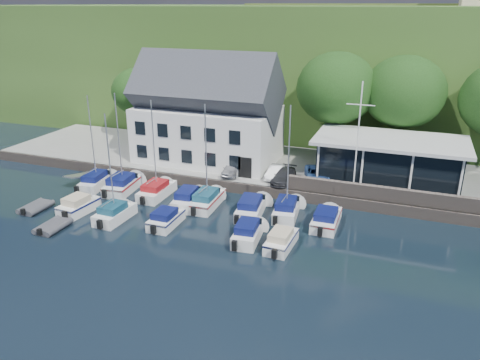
{
  "coord_description": "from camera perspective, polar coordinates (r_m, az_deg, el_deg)",
  "views": [
    {
      "loc": [
        12.41,
        -26.14,
        16.31
      ],
      "look_at": [
        -0.69,
        9.0,
        2.11
      ],
      "focal_mm": 35.0,
      "sensor_mm": 36.0,
      "label": 1
    }
  ],
  "objects": [
    {
      "name": "boat_r2_0",
      "position": [
        41.0,
        -19.09,
        -2.77
      ],
      "size": [
        2.41,
        5.21,
        1.5
      ],
      "primitive_type": null,
      "rotation": [
        0.0,
        0.0,
        -0.09
      ],
      "color": "silver",
      "rests_on": "ground"
    },
    {
      "name": "car_blue",
      "position": [
        43.3,
        9.37,
        0.71
      ],
      "size": [
        2.61,
        4.3,
        1.37
      ],
      "primitive_type": "imported",
      "rotation": [
        0.0,
        0.0,
        0.27
      ],
      "color": "#2F508F",
      "rests_on": "quay"
    },
    {
      "name": "car_silver",
      "position": [
        44.42,
        -1.02,
        1.39
      ],
      "size": [
        1.69,
        3.6,
        1.19
      ],
      "primitive_type": "imported",
      "rotation": [
        0.0,
        0.0,
        0.08
      ],
      "color": "#B1B2B6",
      "rests_on": "quay"
    },
    {
      "name": "tree_0",
      "position": [
        57.61,
        -12.26,
        9.12
      ],
      "size": [
        6.1,
        6.1,
        8.33
      ],
      "primitive_type": null,
      "color": "black",
      "rests_on": "quay"
    },
    {
      "name": "boat_r1_6",
      "position": [
        36.92,
        5.93,
        2.22
      ],
      "size": [
        2.66,
        6.43,
        9.32
      ],
      "primitive_type": null,
      "rotation": [
        0.0,
        0.0,
        0.12
      ],
      "color": "silver",
      "rests_on": "ground"
    },
    {
      "name": "dinghy_0",
      "position": [
        42.9,
        -23.64,
        -2.96
      ],
      "size": [
        1.77,
        2.95,
        0.69
      ],
      "primitive_type": null,
      "rotation": [
        0.0,
        0.0,
        0.0
      ],
      "color": "#3D3E43",
      "rests_on": "ground"
    },
    {
      "name": "boat_r2_3",
      "position": [
        34.39,
        0.99,
        -6.17
      ],
      "size": [
        2.44,
        5.87,
        1.5
      ],
      "primitive_type": null,
      "rotation": [
        0.0,
        0.0,
        0.11
      ],
      "color": "silver",
      "rests_on": "ground"
    },
    {
      "name": "ground",
      "position": [
        33.22,
        -4.37,
        -8.74
      ],
      "size": [
        180.0,
        180.0,
        0.0
      ],
      "primitive_type": "plane",
      "color": "black",
      "rests_on": "ground"
    },
    {
      "name": "boat_r1_2",
      "position": [
        41.42,
        -10.43,
        3.63
      ],
      "size": [
        2.1,
        6.3,
        8.74
      ],
      "primitive_type": null,
      "rotation": [
        0.0,
        0.0,
        0.01
      ],
      "color": "silver",
      "rests_on": "ground"
    },
    {
      "name": "boat_r1_1",
      "position": [
        43.29,
        -14.55,
        4.6
      ],
      "size": [
        3.04,
        6.73,
        9.54
      ],
      "primitive_type": null,
      "rotation": [
        0.0,
        0.0,
        0.12
      ],
      "color": "silver",
      "rests_on": "ground"
    },
    {
      "name": "seawall",
      "position": [
        40.32,
        18.41,
        -1.78
      ],
      "size": [
        18.0,
        0.5,
        1.2
      ],
      "primitive_type": "cube",
      "color": "#5C5149",
      "rests_on": "quay"
    },
    {
      "name": "quay",
      "position": [
        48.05,
        4.31,
        1.46
      ],
      "size": [
        60.0,
        13.0,
        1.0
      ],
      "primitive_type": "cube",
      "color": "gray",
      "rests_on": "ground"
    },
    {
      "name": "boat_r1_4",
      "position": [
        38.71,
        -4.15,
        2.92
      ],
      "size": [
        2.25,
        6.63,
        9.0
      ],
      "primitive_type": null,
      "rotation": [
        0.0,
        0.0,
        0.04
      ],
      "color": "silver",
      "rests_on": "ground"
    },
    {
      "name": "gangway",
      "position": [
        48.34,
        -17.85,
        -0.02
      ],
      "size": [
        1.2,
        6.0,
        1.4
      ],
      "primitive_type": null,
      "color": "#B8B8BD",
      "rests_on": "ground"
    },
    {
      "name": "boat_r1_3",
      "position": [
        40.48,
        -6.35,
        -2.02
      ],
      "size": [
        2.52,
        6.42,
        1.48
      ],
      "primitive_type": null,
      "rotation": [
        0.0,
        0.0,
        0.11
      ],
      "color": "silver",
      "rests_on": "ground"
    },
    {
      "name": "quay_face",
      "position": [
        42.23,
        1.82,
        -1.26
      ],
      "size": [
        60.0,
        0.3,
        1.0
      ],
      "primitive_type": "cube",
      "color": "#5C5149",
      "rests_on": "ground"
    },
    {
      "name": "tree_1",
      "position": [
        54.66,
        -7.57,
        9.55
      ],
      "size": [
        7.13,
        7.13,
        9.74
      ],
      "primitive_type": null,
      "color": "black",
      "rests_on": "quay"
    },
    {
      "name": "boat_r2_4",
      "position": [
        33.54,
        5.06,
        -7.12
      ],
      "size": [
        1.95,
        5.22,
        1.37
      ],
      "primitive_type": null,
      "rotation": [
        0.0,
        0.0,
        -0.04
      ],
      "color": "silver",
      "rests_on": "ground"
    },
    {
      "name": "boat_r1_0",
      "position": [
        45.12,
        -17.56,
        4.49
      ],
      "size": [
        2.78,
        6.74,
        8.86
      ],
      "primitive_type": null,
      "rotation": [
        0.0,
        0.0,
        0.14
      ],
      "color": "silver",
      "rests_on": "ground"
    },
    {
      "name": "hillside",
      "position": [
        89.4,
        12.81,
        14.91
      ],
      "size": [
        160.0,
        75.0,
        16.0
      ],
      "primitive_type": "cube",
      "color": "#2F4B1C",
      "rests_on": "ground"
    },
    {
      "name": "boat_r2_1",
      "position": [
        37.4,
        -15.56,
        1.49
      ],
      "size": [
        2.12,
        5.48,
        8.93
      ],
      "primitive_type": null,
      "rotation": [
        0.0,
        0.0,
        -0.03
      ],
      "color": "silver",
      "rests_on": "ground"
    },
    {
      "name": "boat_r1_5",
      "position": [
        38.5,
        1.38,
        -3.12
      ],
      "size": [
        2.86,
        6.93,
        1.49
      ],
      "primitive_type": null,
      "rotation": [
        0.0,
        0.0,
        0.12
      ],
      "color": "silver",
      "rests_on": "ground"
    },
    {
      "name": "field_patch",
      "position": [
        96.24,
        18.95,
        19.6
      ],
      "size": [
        50.0,
        30.0,
        0.3
      ],
      "primitive_type": "cube",
      "color": "#535B2D",
      "rests_on": "hillside"
    },
    {
      "name": "tree_4",
      "position": [
        49.26,
        19.13,
        7.98
      ],
      "size": [
        7.88,
        7.88,
        10.77
      ],
      "primitive_type": null,
      "color": "black",
      "rests_on": "quay"
    },
    {
      "name": "boat_r2_2",
      "position": [
        36.99,
        -9.02,
        -4.52
      ],
      "size": [
        1.98,
        4.97,
        1.37
      ],
      "primitive_type": null,
      "rotation": [
        0.0,
        0.0,
        0.01
      ],
      "color": "silver",
      "rests_on": "ground"
    },
    {
      "name": "dinghy_1",
      "position": [
        38.82,
        -21.85,
        -5.16
      ],
      "size": [
        1.79,
        2.95,
        0.69
      ],
      "primitive_type": null,
      "rotation": [
        0.0,
        0.0,
        0.01
      ],
      "color": "#3D3E43",
      "rests_on": "ground"
    },
    {
      "name": "car_white",
      "position": [
        43.78,
        4.37,
        1.0
      ],
      "size": [
        1.31,
        3.49,
        1.14
      ],
      "primitive_type": "imported",
      "rotation": [
        0.0,
        0.0,
        -0.03
      ],
      "color": "silver",
      "rests_on": "quay"
    },
    {
      "name": "club_pavilion",
      "position": [
        44.2,
        17.66,
        2.28
      ],
      "size": [
        13.2,
        7.2,
        4.1
      ],
      "primitive_type": null,
      "color": "black",
      "rests_on": "quay"
    },
    {
      "name": "harbor_building",
      "position": [
        48.12,
        -3.96,
        7.52
      ],
      "size": [
        14.4,
        8.2,
        8.7
      ],
      "primitive_type": null,
      "color": "white",
      "rests_on": "quay"
    },
    {
      "name": "boat_r1_7",
      "position": [
        37.15,
        10.49,
        -4.5
      ],
      "size": [
        2.12,
        5.97,
        1.38
      ],
      "primitive_type": null,
      "rotation": [
        0.0,
        0.0,
        0.01
      ],
      "color": "silver",
      "rests_on": "ground"
    },
    {
      "name": "flagpole",
      "position": [
        40.19,
        14.14,
        4.88
      ],
      "size": [
        2.29,
        0.2,
        9.52
      ],
      "primitive_type": null,
      "color": "white",
      "rests_on": "quay"
    },
    {
      "name": "tree_3",
      "position": [
        48.95,
        11.51,
        8.74
      ],
      "size": [
        8.02,
        8.02,
        10.96
      ],
      "primitive_type": null,
      "color": "black",
      "rests_on": "quay"
    },
    {
      "name": "car_dgrey",
      "position": [
        42.79,
        5.36,
        0.49
      ],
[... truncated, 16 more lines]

